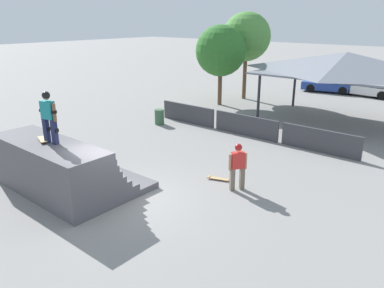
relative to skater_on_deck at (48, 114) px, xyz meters
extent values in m
plane|color=gray|center=(2.11, 0.98, -2.82)|extent=(160.00, 160.00, 0.00)
cube|color=#565459|center=(-0.15, 0.83, -2.70)|extent=(4.96, 3.46, 0.23)
cube|color=#565459|center=(-0.15, 0.39, -2.47)|extent=(4.96, 2.57, 0.23)
cube|color=#565459|center=(-0.15, 0.22, -2.25)|extent=(4.96, 2.25, 0.23)
cube|color=#565459|center=(-0.15, 0.12, -2.02)|extent=(4.96, 2.03, 0.23)
cube|color=#565459|center=(-0.15, 0.04, -1.79)|extent=(4.96, 1.87, 0.23)
cube|color=#565459|center=(-0.15, -0.02, -1.56)|extent=(4.96, 1.76, 0.23)
cube|color=#565459|center=(-0.15, -0.06, -1.33)|extent=(4.96, 1.69, 0.23)
cube|color=#565459|center=(-0.15, -0.08, -1.10)|extent=(4.96, 1.64, 0.23)
cylinder|color=silver|center=(-0.15, 0.73, -1.02)|extent=(4.86, 0.07, 0.07)
cube|color=#1E2347|center=(0.18, 0.04, -0.58)|extent=(0.19, 0.19, 0.83)
cube|color=black|center=(0.17, 0.07, -0.53)|extent=(0.22, 0.18, 0.12)
cube|color=#1E2347|center=(-0.18, -0.04, -0.58)|extent=(0.19, 0.19, 0.83)
cube|color=black|center=(-0.18, -0.01, -0.53)|extent=(0.22, 0.18, 0.12)
cube|color=teal|center=(0.00, 0.00, 0.13)|extent=(0.49, 0.32, 0.59)
cylinder|color=brown|center=(0.27, 0.06, 0.09)|extent=(0.13, 0.13, 0.59)
cylinder|color=black|center=(0.27, 0.06, 0.10)|extent=(0.20, 0.20, 0.09)
cylinder|color=brown|center=(-0.27, -0.06, 0.09)|extent=(0.13, 0.13, 0.59)
cylinder|color=black|center=(-0.27, -0.06, 0.10)|extent=(0.20, 0.20, 0.09)
sphere|color=brown|center=(0.00, 0.00, 0.58)|extent=(0.23, 0.23, 0.23)
sphere|color=black|center=(0.00, 0.00, 0.60)|extent=(0.26, 0.26, 0.26)
cylinder|color=blue|center=(-0.21, -0.10, -0.96)|extent=(0.06, 0.05, 0.05)
cylinder|color=blue|center=(-0.25, -0.23, -0.96)|extent=(0.06, 0.05, 0.05)
cylinder|color=blue|center=(-0.66, 0.07, -0.96)|extent=(0.06, 0.05, 0.05)
cylinder|color=blue|center=(-0.71, -0.06, -0.96)|extent=(0.06, 0.05, 0.05)
cube|color=tan|center=(-0.46, -0.08, -0.93)|extent=(0.80, 0.46, 0.02)
cube|color=tan|center=(-0.12, -0.20, -0.91)|extent=(0.16, 0.22, 0.02)
cube|color=#6B6051|center=(4.45, 4.06, -2.41)|extent=(0.22, 0.22, 0.82)
cube|color=#6B6051|center=(4.66, 4.34, -2.41)|extent=(0.22, 0.22, 0.82)
cube|color=red|center=(4.55, 4.20, -1.71)|extent=(0.44, 0.49, 0.58)
cylinder|color=#A87A5B|center=(4.39, 3.98, -1.75)|extent=(0.15, 0.15, 0.58)
cylinder|color=#A87A5B|center=(4.72, 4.42, -1.75)|extent=(0.15, 0.15, 0.58)
sphere|color=#A87A5B|center=(4.55, 4.20, -1.27)|extent=(0.23, 0.23, 0.23)
sphere|color=#B21919|center=(4.55, 4.20, -1.24)|extent=(0.25, 0.25, 0.25)
cylinder|color=red|center=(3.34, 4.31, -2.79)|extent=(0.06, 0.05, 0.05)
cylinder|color=red|center=(3.30, 4.44, -2.79)|extent=(0.06, 0.05, 0.05)
cylinder|color=red|center=(3.81, 4.47, -2.79)|extent=(0.06, 0.05, 0.05)
cylinder|color=red|center=(3.77, 4.60, -2.79)|extent=(0.06, 0.05, 0.05)
cube|color=tan|center=(3.55, 4.45, -2.76)|extent=(0.82, 0.45, 0.02)
cube|color=tan|center=(3.21, 4.33, -2.74)|extent=(0.16, 0.22, 0.02)
cube|color=#3D3D42|center=(-2.53, 9.86, -2.29)|extent=(3.65, 0.12, 1.05)
cube|color=#3D3D42|center=(1.35, 9.86, -2.29)|extent=(3.65, 0.12, 1.05)
cube|color=#3D3D42|center=(5.23, 9.86, -2.29)|extent=(3.65, 0.12, 1.05)
cylinder|color=#2D2D33|center=(0.24, 12.96, -1.48)|extent=(0.16, 0.16, 2.68)
cylinder|color=#2D2D33|center=(0.24, 17.69, -1.48)|extent=(0.16, 0.16, 2.68)
cube|color=slate|center=(4.19, 15.33, -0.08)|extent=(9.29, 5.56, 0.10)
pyramid|color=slate|center=(4.19, 15.33, 0.57)|extent=(9.11, 5.45, 1.21)
cylinder|color=brown|center=(-3.71, 17.68, -1.21)|extent=(0.28, 0.28, 3.22)
sphere|color=#4C893D|center=(-3.71, 17.68, 1.64)|extent=(3.44, 3.44, 3.44)
cylinder|color=brown|center=(-3.90, 14.85, -1.60)|extent=(0.28, 0.28, 2.44)
sphere|color=#2D6B28|center=(-3.90, 14.85, 0.84)|extent=(3.38, 3.38, 3.38)
cylinder|color=#385B3D|center=(-3.54, 8.55, -2.39)|extent=(0.52, 0.52, 0.85)
cube|color=navy|center=(0.13, 24.31, -2.33)|extent=(4.27, 2.43, 0.62)
cube|color=#283342|center=(0.03, 24.29, -1.80)|extent=(2.10, 1.75, 0.46)
cube|color=navy|center=(0.03, 24.29, -1.57)|extent=(2.01, 1.70, 0.04)
cylinder|color=black|center=(1.19, 25.30, -2.50)|extent=(0.67, 0.32, 0.64)
cylinder|color=black|center=(1.48, 23.80, -2.50)|extent=(0.67, 0.32, 0.64)
cylinder|color=black|center=(-1.22, 24.82, -2.50)|extent=(0.67, 0.32, 0.64)
cylinder|color=black|center=(-0.92, 23.32, -2.50)|extent=(0.67, 0.32, 0.64)
cube|color=silver|center=(3.04, 24.65, -2.33)|extent=(4.45, 1.97, 0.62)
cube|color=#283342|center=(2.92, 24.66, -1.80)|extent=(2.10, 1.57, 0.46)
cube|color=silver|center=(2.92, 24.66, -1.57)|extent=(2.00, 1.53, 0.04)
cylinder|color=black|center=(4.33, 23.79, -2.50)|extent=(0.65, 0.23, 0.64)
cylinder|color=black|center=(1.74, 25.52, -2.50)|extent=(0.65, 0.23, 0.64)
cylinder|color=black|center=(1.66, 23.92, -2.50)|extent=(0.65, 0.23, 0.64)
camera|label=1|loc=(11.01, -5.99, 2.93)|focal=35.00mm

